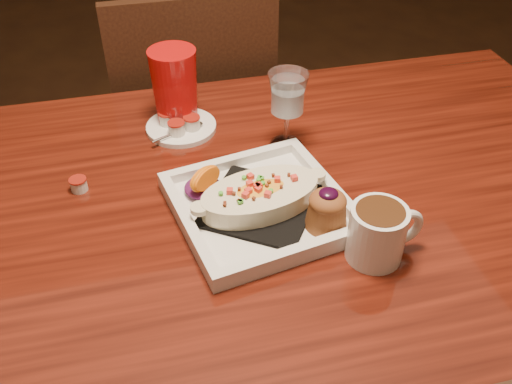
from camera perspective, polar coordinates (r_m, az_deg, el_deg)
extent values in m
cube|color=maroon|center=(0.99, -1.39, -2.39)|extent=(1.50, 0.90, 0.04)
cylinder|color=black|center=(1.71, 18.35, -0.13)|extent=(0.07, 0.07, 0.71)
cube|color=black|center=(1.71, -6.45, 5.76)|extent=(0.42, 0.42, 0.04)
cylinder|color=black|center=(1.99, -1.91, 3.64)|extent=(0.04, 0.04, 0.45)
cylinder|color=black|center=(1.97, -11.63, 2.20)|extent=(0.04, 0.04, 0.45)
cylinder|color=black|center=(1.74, 0.49, -2.70)|extent=(0.04, 0.04, 0.45)
cylinder|color=black|center=(1.71, -10.69, -4.48)|extent=(0.04, 0.04, 0.45)
cube|color=black|center=(1.42, -5.99, 10.10)|extent=(0.40, 0.03, 0.46)
cube|color=white|center=(0.96, 0.43, -1.75)|extent=(0.32, 0.32, 0.01)
cube|color=black|center=(0.95, 0.43, -1.34)|extent=(0.24, 0.24, 0.01)
ellipsoid|color=#F9AB2F|center=(0.94, 0.44, -0.34)|extent=(0.19, 0.12, 0.03)
ellipsoid|color=#621652|center=(0.98, -5.31, 0.46)|extent=(0.07, 0.07, 0.02)
cone|color=brown|center=(0.91, 7.07, -2.12)|extent=(0.07, 0.07, 0.05)
ellipsoid|color=brown|center=(0.89, 7.20, -0.91)|extent=(0.06, 0.06, 0.03)
ellipsoid|color=black|center=(0.88, 7.27, -0.17)|extent=(0.03, 0.03, 0.01)
cylinder|color=white|center=(0.87, 11.96, -4.12)|extent=(0.09, 0.09, 0.09)
cylinder|color=#371E0F|center=(0.85, 12.29, -2.28)|extent=(0.07, 0.07, 0.02)
torus|color=white|center=(0.90, 14.57, -3.43)|extent=(0.07, 0.02, 0.06)
cylinder|color=silver|center=(1.12, 2.99, 4.74)|extent=(0.06, 0.06, 0.01)
cylinder|color=silver|center=(1.10, 3.05, 6.32)|extent=(0.01, 0.01, 0.07)
cone|color=silver|center=(1.06, 3.19, 9.77)|extent=(0.07, 0.07, 0.08)
cylinder|color=white|center=(1.17, -7.48, 6.46)|extent=(0.14, 0.14, 0.01)
cylinder|color=silver|center=(1.17, -8.85, 7.24)|extent=(0.03, 0.03, 0.02)
cylinder|color=#A72014|center=(1.17, -8.91, 7.79)|extent=(0.03, 0.03, 0.00)
cylinder|color=silver|center=(1.19, -7.11, 7.80)|extent=(0.03, 0.03, 0.02)
cylinder|color=#A72014|center=(1.18, -7.16, 8.35)|extent=(0.03, 0.03, 0.00)
cylinder|color=silver|center=(1.15, -6.42, 6.85)|extent=(0.03, 0.03, 0.02)
cylinder|color=#A72014|center=(1.14, -6.47, 7.40)|extent=(0.03, 0.03, 0.00)
cylinder|color=silver|center=(1.14, -7.95, 6.30)|extent=(0.03, 0.03, 0.02)
cylinder|color=#A72014|center=(1.13, -8.00, 6.86)|extent=(0.03, 0.03, 0.00)
cylinder|color=silver|center=(1.05, -17.30, 0.67)|extent=(0.03, 0.03, 0.02)
cylinder|color=#A72014|center=(1.04, -17.43, 1.18)|extent=(0.03, 0.03, 0.00)
cone|color=red|center=(1.16, -8.11, 10.30)|extent=(0.09, 0.09, 0.16)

